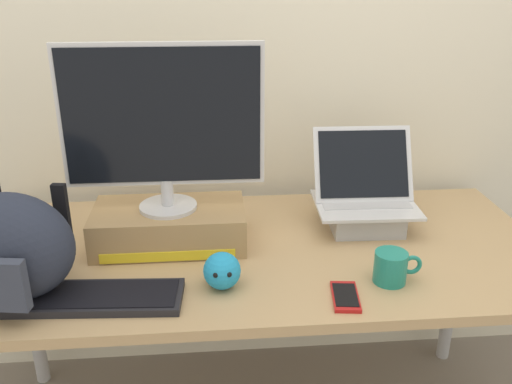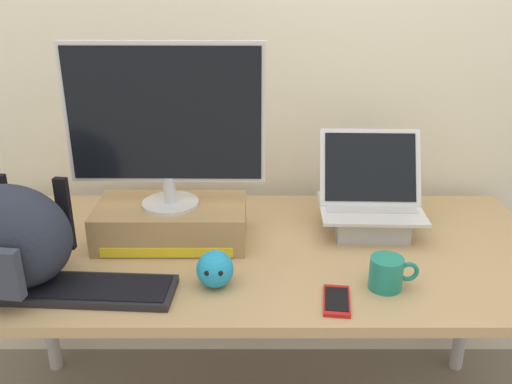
% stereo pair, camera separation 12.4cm
% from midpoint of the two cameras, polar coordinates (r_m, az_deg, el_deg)
% --- Properties ---
extents(back_wall, '(7.00, 0.10, 2.60)m').
position_cam_midpoint_polar(back_wall, '(1.99, -3.16, 16.05)').
color(back_wall, silver).
rests_on(back_wall, ground).
extents(desk, '(1.74, 0.80, 0.73)m').
position_cam_midpoint_polar(desk, '(1.71, -2.10, -7.73)').
color(desk, tan).
rests_on(desk, ground).
extents(toner_box_yellow, '(0.45, 0.24, 0.12)m').
position_cam_midpoint_polar(toner_box_yellow, '(1.70, -10.95, -3.47)').
color(toner_box_yellow, '#A88456').
rests_on(toner_box_yellow, desk).
extents(desktop_monitor, '(0.57, 0.17, 0.48)m').
position_cam_midpoint_polar(desktop_monitor, '(1.59, -11.79, 6.84)').
color(desktop_monitor, silver).
rests_on(desktop_monitor, toner_box_yellow).
extents(open_laptop, '(0.32, 0.26, 0.30)m').
position_cam_midpoint_polar(open_laptop, '(1.80, 9.15, -1.54)').
color(open_laptop, '#ADADB2').
rests_on(open_laptop, desk).
extents(external_keyboard, '(0.44, 0.17, 0.02)m').
position_cam_midpoint_polar(external_keyboard, '(1.49, -18.52, -10.29)').
color(external_keyboard, black).
rests_on(external_keyboard, desk).
extents(messenger_backpack, '(0.35, 0.31, 0.28)m').
position_cam_midpoint_polar(messenger_backpack, '(1.53, -26.20, -5.22)').
color(messenger_backpack, '#232838').
rests_on(messenger_backpack, desk).
extents(coffee_mug, '(0.13, 0.09, 0.09)m').
position_cam_midpoint_polar(coffee_mug, '(1.51, 11.46, -7.62)').
color(coffee_mug, '#1E7F70').
rests_on(coffee_mug, desk).
extents(cell_phone, '(0.08, 0.14, 0.01)m').
position_cam_midpoint_polar(cell_phone, '(1.44, 6.70, -10.66)').
color(cell_phone, red).
rests_on(cell_phone, desk).
extents(plush_toy, '(0.10, 0.10, 0.10)m').
position_cam_midpoint_polar(plush_toy, '(1.46, -5.96, -8.10)').
color(plush_toy, '#2393CC').
rests_on(plush_toy, desk).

